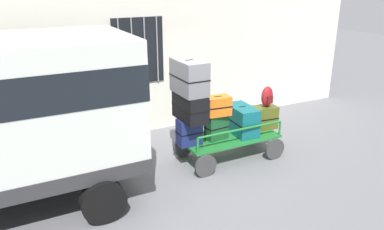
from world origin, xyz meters
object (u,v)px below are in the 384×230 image
object	(u,v)px
suitcase_midleft_bottom	(216,127)
luggage_cart	(229,141)
suitcase_midright_bottom	(265,117)
backpack	(267,97)
suitcase_left_middle	(190,107)
suitcase_center_bottom	(242,120)
suitcase_left_top	(189,77)
suitcase_midleft_middle	(218,106)
suitcase_left_bottom	(189,132)

from	to	relation	value
suitcase_midleft_bottom	luggage_cart	bearing A→B (deg)	-0.63
suitcase_midright_bottom	backpack	xyz separation A→B (m)	(0.01, -0.02, 0.47)
backpack	luggage_cart	bearing A→B (deg)	-179.25
suitcase_left_middle	luggage_cart	bearing A→B (deg)	2.15
suitcase_left_middle	suitcase_center_bottom	bearing A→B (deg)	2.24
suitcase_center_bottom	suitcase_midright_bottom	world-z (taller)	suitcase_center_bottom
backpack	suitcase_left_top	bearing A→B (deg)	-179.52
suitcase_midleft_bottom	suitcase_center_bottom	size ratio (longest dim) A/B	0.63
luggage_cart	backpack	xyz separation A→B (m)	(0.93, 0.01, 0.82)
suitcase_midleft_middle	suitcase_left_bottom	bearing A→B (deg)	176.49
suitcase_left_top	suitcase_left_middle	bearing A→B (deg)	-90.00
suitcase_midleft_bottom	suitcase_center_bottom	bearing A→B (deg)	0.94
luggage_cart	suitcase_center_bottom	size ratio (longest dim) A/B	2.52
suitcase_midleft_bottom	suitcase_midright_bottom	world-z (taller)	suitcase_midleft_bottom
suitcase_left_top	suitcase_center_bottom	bearing A→B (deg)	0.77
suitcase_left_bottom	suitcase_midleft_middle	world-z (taller)	suitcase_midleft_middle
backpack	suitcase_left_middle	bearing A→B (deg)	-178.55
suitcase_midleft_middle	suitcase_midright_bottom	xyz separation A→B (m)	(1.23, 0.07, -0.47)
suitcase_midleft_middle	suitcase_center_bottom	bearing A→B (deg)	4.75
luggage_cart	suitcase_left_top	xyz separation A→B (m)	(-0.92, -0.00, 1.47)
suitcase_left_top	suitcase_center_bottom	distance (m)	1.62
backpack	suitcase_center_bottom	bearing A→B (deg)	179.89
suitcase_left_top	suitcase_midleft_bottom	size ratio (longest dim) A/B	1.57
suitcase_left_bottom	suitcase_midleft_bottom	bearing A→B (deg)	0.31
suitcase_center_bottom	backpack	world-z (taller)	backpack
suitcase_midleft_bottom	suitcase_midright_bottom	xyz separation A→B (m)	(1.23, 0.03, -0.02)
suitcase_left_bottom	suitcase_center_bottom	size ratio (longest dim) A/B	0.64
suitcase_midleft_middle	suitcase_left_middle	bearing A→B (deg)	179.71
luggage_cart	suitcase_left_bottom	xyz separation A→B (m)	(-0.92, 0.00, 0.37)
backpack	suitcase_midright_bottom	bearing A→B (deg)	113.53
luggage_cart	suitcase_left_bottom	distance (m)	0.99
luggage_cart	suitcase_midright_bottom	distance (m)	0.99
suitcase_midright_bottom	backpack	world-z (taller)	backpack
suitcase_midleft_middle	suitcase_center_bottom	xyz separation A→B (m)	(0.61, 0.05, -0.42)
suitcase_left_top	suitcase_midright_bottom	distance (m)	2.15
luggage_cart	suitcase_midleft_middle	bearing A→B (deg)	-173.01
suitcase_left_bottom	suitcase_midright_bottom	bearing A→B (deg)	1.15
suitcase_left_top	luggage_cart	bearing A→B (deg)	0.20
suitcase_midright_bottom	backpack	bearing A→B (deg)	-66.47
luggage_cart	suitcase_midleft_bottom	distance (m)	0.48
suitcase_left_bottom	suitcase_left_middle	bearing A→B (deg)	-90.00
suitcase_left_top	suitcase_midleft_middle	bearing A→B (deg)	-3.21
luggage_cart	suitcase_left_middle	distance (m)	1.28
suitcase_left_middle	suitcase_left_top	world-z (taller)	suitcase_left_top
suitcase_midleft_bottom	suitcase_midleft_middle	size ratio (longest dim) A/B	1.03
suitcase_left_bottom	suitcase_center_bottom	bearing A→B (deg)	0.62
suitcase_midleft_middle	suitcase_midright_bottom	size ratio (longest dim) A/B	0.95
luggage_cart	suitcase_left_middle	world-z (taller)	suitcase_left_middle
suitcase_midleft_middle	backpack	size ratio (longest dim) A/B	1.16
suitcase_left_middle	suitcase_midright_bottom	size ratio (longest dim) A/B	1.47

